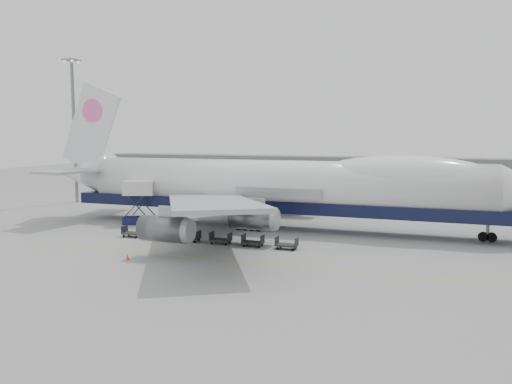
% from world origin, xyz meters
% --- Properties ---
extents(ground, '(260.00, 260.00, 0.00)m').
position_xyz_m(ground, '(0.00, 0.00, 0.00)').
color(ground, gray).
rests_on(ground, ground).
extents(apron_line, '(60.00, 0.15, 0.01)m').
position_xyz_m(apron_line, '(0.00, -6.00, 0.01)').
color(apron_line, gold).
rests_on(apron_line, ground).
extents(hangar, '(110.00, 8.00, 7.00)m').
position_xyz_m(hangar, '(-10.00, 70.00, 3.50)').
color(hangar, slate).
rests_on(hangar, ground).
extents(floodlight_mast, '(2.40, 2.40, 25.43)m').
position_xyz_m(floodlight_mast, '(-42.00, 24.00, 14.27)').
color(floodlight_mast, slate).
rests_on(floodlight_mast, ground).
extents(airliner, '(67.00, 55.30, 19.98)m').
position_xyz_m(airliner, '(0.64, 12.00, 5.62)').
color(airliner, white).
rests_on(airliner, ground).
extents(catering_truck, '(4.84, 3.96, 5.97)m').
position_xyz_m(catering_truck, '(-18.76, 8.52, 3.42)').
color(catering_truck, '#171945').
rests_on(catering_truck, ground).
extents(traffic_cone, '(0.41, 0.41, 0.61)m').
position_xyz_m(traffic_cone, '(-8.92, -9.05, 0.29)').
color(traffic_cone, '#FF520D').
rests_on(traffic_cone, ground).
extents(dolly_0, '(2.30, 1.35, 1.30)m').
position_xyz_m(dolly_0, '(-14.77, 0.64, 0.53)').
color(dolly_0, '#2D2D30').
rests_on(dolly_0, ground).
extents(dolly_1, '(2.30, 1.35, 1.30)m').
position_xyz_m(dolly_1, '(-10.93, 0.64, 0.53)').
color(dolly_1, '#2D2D30').
rests_on(dolly_1, ground).
extents(dolly_2, '(2.30, 1.35, 1.30)m').
position_xyz_m(dolly_2, '(-7.09, 0.64, 0.53)').
color(dolly_2, '#2D2D30').
rests_on(dolly_2, ground).
extents(dolly_3, '(2.30, 1.35, 1.30)m').
position_xyz_m(dolly_3, '(-3.25, 0.64, 0.53)').
color(dolly_3, '#2D2D30').
rests_on(dolly_3, ground).
extents(dolly_4, '(2.30, 1.35, 1.30)m').
position_xyz_m(dolly_4, '(0.59, 0.64, 0.53)').
color(dolly_4, '#2D2D30').
rests_on(dolly_4, ground).
extents(dolly_5, '(2.30, 1.35, 1.30)m').
position_xyz_m(dolly_5, '(4.44, 0.64, 0.53)').
color(dolly_5, '#2D2D30').
rests_on(dolly_5, ground).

